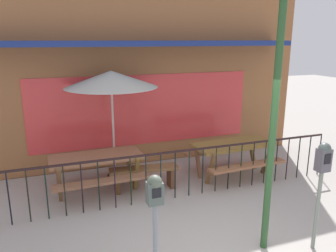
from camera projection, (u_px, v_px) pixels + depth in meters
name	position (u px, v px, depth m)	size (l,w,h in m)	color
pub_storefront	(141.00, 62.00, 8.00)	(8.33, 1.26, 4.98)	brown
patio_fence_front	(175.00, 166.00, 6.35)	(7.02, 0.04, 0.97)	black
picnic_table_left	(96.00, 163.00, 6.64)	(1.84, 1.41, 0.79)	#915E41
picnic_table_right	(233.00, 150.00, 7.43)	(1.88, 1.47, 0.79)	olive
patio_umbrella	(111.00, 80.00, 6.95)	(1.96, 1.96, 2.38)	#251F27
patio_bench	(144.00, 173.00, 6.80)	(1.43, 0.48, 0.48)	brown
parking_meter_near	(322.00, 168.00, 4.64)	(0.18, 0.17, 1.63)	slate
parking_meter_far	(155.00, 204.00, 3.78)	(0.18, 0.17, 1.54)	slate
street_lamp	(278.00, 73.00, 4.33)	(0.28, 0.28, 3.96)	#284E28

